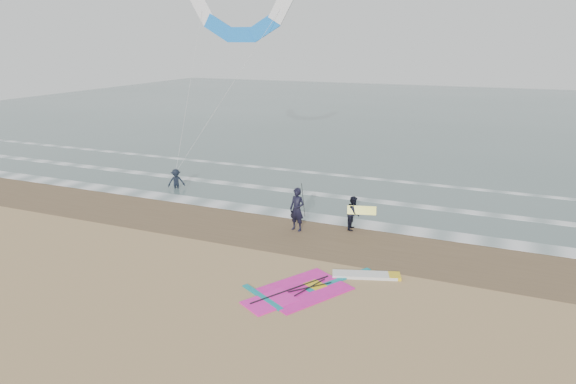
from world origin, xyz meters
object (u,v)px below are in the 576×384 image
at_px(person_wading, 176,176).
at_px(surf_kite, 241,22).
at_px(windsurf_rig, 321,286).
at_px(person_standing, 297,209).
at_px(person_walking, 354,213).

xyz_separation_m(person_wading, surf_kite, (2.27, 4.25, 8.66)).
relative_size(windsurf_rig, person_wading, 3.34).
distance_m(person_standing, person_wading, 9.75).
xyz_separation_m(person_standing, surf_kite, (-6.79, 7.84, 8.42)).
bearing_deg(surf_kite, windsurf_rig, -52.72).
xyz_separation_m(windsurf_rig, person_walking, (-0.57, 6.05, 0.75)).
height_order(person_walking, surf_kite, surf_kite).
distance_m(person_standing, person_walking, 2.61).
height_order(person_standing, person_walking, person_standing).
bearing_deg(person_walking, windsurf_rig, -177.66).
distance_m(person_wading, surf_kite, 9.91).
bearing_deg(person_walking, person_standing, 113.18).
height_order(person_walking, person_wading, person_walking).
xyz_separation_m(person_standing, person_walking, (2.33, 1.15, -0.22)).
bearing_deg(windsurf_rig, person_wading, 144.67).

